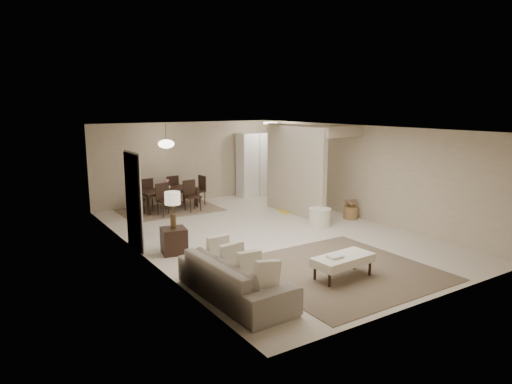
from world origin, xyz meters
TOP-DOWN VIEW (x-y plane):
  - floor at (0.00, 0.00)m, footprint 9.00×9.00m
  - ceiling at (0.00, 0.00)m, footprint 9.00×9.00m
  - back_wall at (0.00, 4.50)m, footprint 6.00×0.00m
  - left_wall at (-3.00, 0.00)m, footprint 0.00×9.00m
  - right_wall at (3.00, 0.00)m, footprint 0.00×9.00m
  - partition at (1.80, 1.25)m, footprint 0.15×2.50m
  - doorway at (-2.97, 0.60)m, footprint 0.04×0.90m
  - pantry_cabinet at (2.35, 4.15)m, footprint 1.20×0.55m
  - flush_light at (2.30, 3.20)m, footprint 0.44×0.44m
  - living_rug at (-0.22, -2.76)m, footprint 3.20×3.20m
  - sofa at (-2.45, -2.76)m, footprint 2.32×0.98m
  - ottoman_bench at (-0.42, -3.06)m, footprint 1.18×0.60m
  - side_table at (-2.40, -0.16)m, footprint 0.57×0.57m
  - table_lamp at (-2.40, -0.16)m, footprint 0.32×0.32m
  - round_pouf at (1.58, -0.10)m, footprint 0.57×0.57m
  - wicker_basket at (2.75, 0.00)m, footprint 0.50×0.50m
  - dining_rug at (-0.96, 3.70)m, footprint 2.80×2.10m
  - dining_table at (-0.96, 3.70)m, footprint 1.79×1.12m
  - dining_chairs at (-0.96, 3.70)m, footprint 2.42×1.85m
  - vase at (-0.96, 3.70)m, footprint 0.18×0.18m
  - yellow_mat at (2.06, 1.53)m, footprint 1.06×0.77m
  - pendant_light at (-0.96, 3.70)m, footprint 0.46×0.46m

SIDE VIEW (x-z plane):
  - floor at x=0.00m, z-range 0.00..0.00m
  - living_rug at x=-0.22m, z-range 0.00..0.01m
  - dining_rug at x=-0.96m, z-range 0.00..0.01m
  - yellow_mat at x=2.06m, z-range 0.00..0.01m
  - wicker_basket at x=2.75m, z-range 0.00..0.33m
  - round_pouf at x=1.58m, z-range 0.00..0.44m
  - side_table at x=-2.40m, z-range 0.00..0.54m
  - dining_table at x=-0.96m, z-range 0.00..0.60m
  - ottoman_bench at x=-0.42m, z-range 0.12..0.53m
  - sofa at x=-2.45m, z-range 0.00..0.67m
  - dining_chairs at x=-0.96m, z-range 0.00..0.89m
  - vase at x=-0.96m, z-range 0.60..0.77m
  - doorway at x=-2.97m, z-range 0.00..2.04m
  - pantry_cabinet at x=2.35m, z-range 0.00..2.10m
  - table_lamp at x=-2.40m, z-range 0.72..1.48m
  - back_wall at x=0.00m, z-range -1.75..4.25m
  - left_wall at x=-3.00m, z-range -3.25..5.75m
  - right_wall at x=3.00m, z-range -3.25..5.75m
  - partition at x=1.80m, z-range 0.00..2.50m
  - pendant_light at x=-0.96m, z-range 1.57..2.27m
  - flush_light at x=2.30m, z-range 2.44..2.48m
  - ceiling at x=0.00m, z-range 2.50..2.50m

